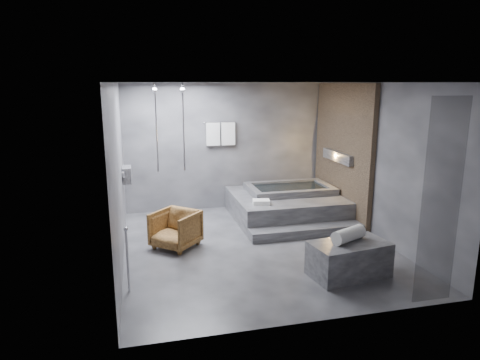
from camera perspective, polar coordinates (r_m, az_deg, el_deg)
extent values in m
plane|color=#2F2F32|center=(7.58, 2.22, -8.80)|extent=(5.00, 5.00, 0.00)
cube|color=#4F4F51|center=(7.05, 2.42, 12.87)|extent=(4.50, 5.00, 0.04)
cube|color=#3A3A3F|center=(9.58, -1.79, 4.45)|extent=(4.50, 0.04, 2.80)
cube|color=#3A3A3F|center=(4.90, 10.37, -3.91)|extent=(4.50, 0.04, 2.80)
cube|color=#3A3A3F|center=(6.93, -15.89, 0.72)|extent=(0.04, 5.00, 2.80)
cube|color=#3A3A3F|center=(8.09, 17.84, 2.29)|extent=(0.04, 5.00, 2.80)
cube|color=#907354|center=(9.14, 13.47, 3.70)|extent=(0.10, 2.40, 2.78)
cube|color=#FF9938|center=(9.12, 12.99, 3.07)|extent=(0.14, 1.20, 0.20)
cube|color=gray|center=(8.35, -14.83, 0.70)|extent=(0.16, 0.42, 0.30)
imported|color=beige|center=(8.27, -14.76, 0.25)|extent=(0.08, 0.08, 0.21)
imported|color=beige|center=(8.47, -14.73, 0.35)|extent=(0.07, 0.07, 0.15)
cylinder|color=silver|center=(8.92, -7.56, 6.97)|extent=(0.04, 0.04, 1.80)
cylinder|color=silver|center=(8.88, -11.11, 6.81)|extent=(0.04, 0.04, 1.80)
cylinder|color=silver|center=(9.43, -2.64, 7.68)|extent=(0.75, 0.02, 0.02)
cube|color=white|center=(9.40, -3.62, 6.12)|extent=(0.30, 0.06, 0.50)
cube|color=white|center=(9.47, -1.59, 6.19)|extent=(0.30, 0.06, 0.50)
cylinder|color=silver|center=(6.05, -14.75, -10.40)|extent=(0.04, 0.04, 0.90)
cube|color=black|center=(5.81, 25.22, -2.82)|extent=(0.55, 0.01, 2.60)
cube|color=#343437|center=(9.12, 6.11, -3.45)|extent=(2.20, 2.00, 0.50)
cube|color=#343437|center=(8.12, 8.90, -6.78)|extent=(2.20, 0.36, 0.18)
cube|color=#353537|center=(6.61, 14.32, -10.17)|extent=(1.22, 0.79, 0.51)
imported|color=#492C12|center=(7.52, -8.59, -6.51)|extent=(0.99, 0.99, 0.65)
cylinder|color=white|center=(6.53, 14.26, -7.09)|extent=(0.60, 0.43, 0.21)
cube|color=white|center=(8.29, 2.85, -2.94)|extent=(0.36, 0.29, 0.09)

